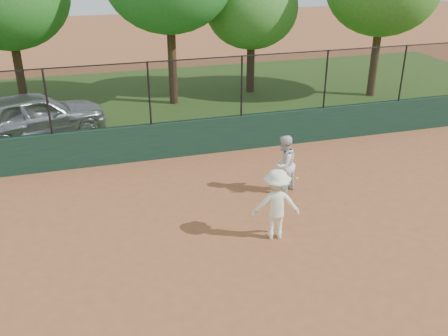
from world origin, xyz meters
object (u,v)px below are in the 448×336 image
object	(u,v)px
tree_3	(252,8)
player_main	(276,204)
parked_car	(34,115)
player_second	(284,164)

from	to	relation	value
tree_3	player_main	bearing A→B (deg)	-106.15
parked_car	player_main	bearing A→B (deg)	-163.01
player_second	parked_car	bearing A→B (deg)	-76.66
player_second	tree_3	size ratio (longest dim) A/B	0.31
player_main	tree_3	xyz separation A→B (m)	(3.45, 11.92, 2.86)
parked_car	tree_3	xyz separation A→B (m)	(9.27, 3.40, 2.91)
player_second	player_main	xyz separation A→B (m)	(-1.07, -2.14, 0.04)
player_second	tree_3	xyz separation A→B (m)	(2.38, 9.78, 2.90)
parked_car	tree_3	bearing A→B (deg)	-87.18
parked_car	player_second	bearing A→B (deg)	-150.14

